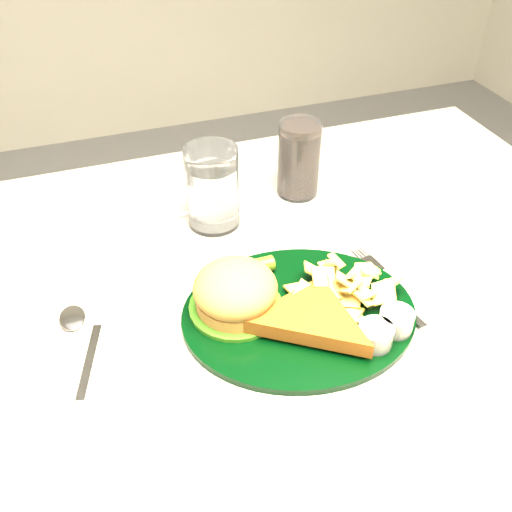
{
  "coord_description": "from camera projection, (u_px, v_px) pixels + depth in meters",
  "views": [
    {
      "loc": [
        -0.18,
        -0.55,
        1.28
      ],
      "look_at": [
        0.01,
        0.0,
        0.8
      ],
      "focal_mm": 40.0,
      "sensor_mm": 36.0,
      "label": 1
    }
  ],
  "objects": [
    {
      "name": "dinner_plate",
      "position": [
        300.0,
        297.0,
        0.72
      ],
      "size": [
        0.34,
        0.3,
        0.07
      ],
      "primitive_type": null,
      "rotation": [
        0.0,
        0.0,
        -0.16
      ],
      "color": "black",
      "rests_on": "table"
    },
    {
      "name": "wrapped_straw",
      "position": [
        209.0,
        208.0,
        0.92
      ],
      "size": [
        0.22,
        0.09,
        0.01
      ],
      "primitive_type": null,
      "rotation": [
        0.0,
        0.0,
        0.06
      ],
      "color": "white",
      "rests_on": "table"
    },
    {
      "name": "cola_glass",
      "position": [
        299.0,
        159.0,
        0.92
      ],
      "size": [
        0.08,
        0.08,
        0.13
      ],
      "primitive_type": "cylinder",
      "rotation": [
        0.0,
        0.0,
        -0.23
      ],
      "color": "black",
      "rests_on": "table"
    },
    {
      "name": "table",
      "position": [
        251.0,
        442.0,
        1.02
      ],
      "size": [
        1.2,
        0.8,
        0.75
      ],
      "primitive_type": null,
      "color": "#A6A096",
      "rests_on": "ground"
    },
    {
      "name": "water_glass",
      "position": [
        213.0,
        187.0,
        0.86
      ],
      "size": [
        0.08,
        0.08,
        0.13
      ],
      "primitive_type": "cylinder",
      "rotation": [
        0.0,
        0.0,
        0.0
      ],
      "color": "white",
      "rests_on": "table"
    },
    {
      "name": "fork_napkin",
      "position": [
        392.0,
        295.0,
        0.76
      ],
      "size": [
        0.13,
        0.16,
        0.01
      ],
      "primitive_type": null,
      "rotation": [
        0.0,
        0.0,
        0.15
      ],
      "color": "white",
      "rests_on": "table"
    },
    {
      "name": "spoon",
      "position": [
        89.0,
        360.0,
        0.68
      ],
      "size": [
        0.09,
        0.16,
        0.01
      ],
      "primitive_type": null,
      "rotation": [
        0.0,
        0.0,
        -0.29
      ],
      "color": "silver",
      "rests_on": "table"
    }
  ]
}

